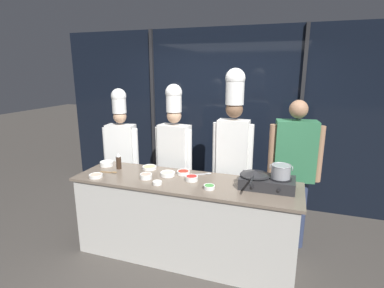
{
  "coord_description": "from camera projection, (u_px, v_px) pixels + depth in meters",
  "views": [
    {
      "loc": [
        1.06,
        -2.87,
        2.1
      ],
      "look_at": [
        0.0,
        0.25,
        1.27
      ],
      "focal_mm": 28.0,
      "sensor_mm": 36.0,
      "label": 1
    }
  ],
  "objects": [
    {
      "name": "demo_counter",
      "position": [
        185.0,
        219.0,
        3.36
      ],
      "size": [
        2.47,
        0.71,
        0.92
      ],
      "color": "beige",
      "rests_on": "ground_plane"
    },
    {
      "name": "chef_sous",
      "position": [
        174.0,
        146.0,
        3.86
      ],
      "size": [
        0.52,
        0.26,
        1.92
      ],
      "rotation": [
        0.0,
        0.0,
        3.01
      ],
      "color": "#4C4C51",
      "rests_on": "ground_plane"
    },
    {
      "name": "serving_spoon_slotted",
      "position": [
        112.0,
        172.0,
        3.49
      ],
      "size": [
        0.21,
        0.06,
        0.02
      ],
      "color": "olive",
      "rests_on": "demo_counter"
    },
    {
      "name": "prep_bowl_garlic",
      "position": [
        157.0,
        182.0,
        3.14
      ],
      "size": [
        0.1,
        0.1,
        0.04
      ],
      "color": "white",
      "rests_on": "demo_counter"
    },
    {
      "name": "portable_stove",
      "position": [
        267.0,
        182.0,
        3.03
      ],
      "size": [
        0.55,
        0.32,
        0.13
      ],
      "color": "#28282B",
      "rests_on": "demo_counter"
    },
    {
      "name": "window_wall_back",
      "position": [
        221.0,
        118.0,
        4.69
      ],
      "size": [
        5.47,
        0.09,
        2.7
      ],
      "color": "black",
      "rests_on": "ground_plane"
    },
    {
      "name": "squeeze_bottle_soy",
      "position": [
        119.0,
        161.0,
        3.61
      ],
      "size": [
        0.06,
        0.06,
        0.2
      ],
      "color": "#332319",
      "rests_on": "demo_counter"
    },
    {
      "name": "prep_bowl_chicken",
      "position": [
        96.0,
        176.0,
        3.34
      ],
      "size": [
        0.15,
        0.15,
        0.03
      ],
      "color": "white",
      "rests_on": "demo_counter"
    },
    {
      "name": "chef_head",
      "position": [
        121.0,
        144.0,
        4.15
      ],
      "size": [
        0.51,
        0.25,
        1.84
      ],
      "rotation": [
        0.0,
        0.0,
        3.28
      ],
      "color": "#4C4C51",
      "rests_on": "ground_plane"
    },
    {
      "name": "person_guest",
      "position": [
        294.0,
        161.0,
        3.41
      ],
      "size": [
        0.58,
        0.29,
        1.77
      ],
      "rotation": [
        0.0,
        0.0,
        3.29
      ],
      "color": "#2D3856",
      "rests_on": "ground_plane"
    },
    {
      "name": "prep_bowl_chili_flakes",
      "position": [
        183.0,
        172.0,
        3.44
      ],
      "size": [
        0.15,
        0.15,
        0.04
      ],
      "color": "white",
      "rests_on": "demo_counter"
    },
    {
      "name": "stock_pot",
      "position": [
        281.0,
        171.0,
        2.96
      ],
      "size": [
        0.22,
        0.19,
        0.13
      ],
      "color": "#93969B",
      "rests_on": "portable_stove"
    },
    {
      "name": "prep_bowl_ginger",
      "position": [
        150.0,
        167.0,
        3.62
      ],
      "size": [
        0.17,
        0.17,
        0.04
      ],
      "color": "white",
      "rests_on": "demo_counter"
    },
    {
      "name": "serving_spoon_solid",
      "position": [
        206.0,
        174.0,
        3.44
      ],
      "size": [
        0.21,
        0.13,
        0.02
      ],
      "color": "#B2B5BA",
      "rests_on": "demo_counter"
    },
    {
      "name": "chef_line",
      "position": [
        233.0,
        140.0,
        3.55
      ],
      "size": [
        0.49,
        0.23,
        2.11
      ],
      "rotation": [
        0.0,
        0.0,
        3.15
      ],
      "color": "#232326",
      "rests_on": "ground_plane"
    },
    {
      "name": "prep_bowl_bell_pepper",
      "position": [
        192.0,
        178.0,
        3.24
      ],
      "size": [
        0.14,
        0.14,
        0.05
      ],
      "color": "white",
      "rests_on": "demo_counter"
    },
    {
      "name": "prep_bowl_shrimp",
      "position": [
        146.0,
        176.0,
        3.3
      ],
      "size": [
        0.14,
        0.14,
        0.05
      ],
      "color": "white",
      "rests_on": "demo_counter"
    },
    {
      "name": "prep_bowl_scallions",
      "position": [
        209.0,
        187.0,
        3.02
      ],
      "size": [
        0.12,
        0.12,
        0.04
      ],
      "color": "white",
      "rests_on": "demo_counter"
    },
    {
      "name": "frying_pan",
      "position": [
        255.0,
        173.0,
        3.05
      ],
      "size": [
        0.31,
        0.54,
        0.05
      ],
      "color": "#232326",
      "rests_on": "portable_stove"
    },
    {
      "name": "prep_bowl_rice",
      "position": [
        107.0,
        163.0,
        3.74
      ],
      "size": [
        0.16,
        0.16,
        0.06
      ],
      "color": "white",
      "rests_on": "demo_counter"
    },
    {
      "name": "prep_bowl_noodles",
      "position": [
        168.0,
        174.0,
        3.39
      ],
      "size": [
        0.17,
        0.17,
        0.04
      ],
      "color": "white",
      "rests_on": "demo_counter"
    },
    {
      "name": "ground_plane",
      "position": [
        185.0,
        255.0,
        3.47
      ],
      "size": [
        24.0,
        24.0,
        0.0
      ],
      "primitive_type": "plane",
      "color": "#47423D"
    }
  ]
}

